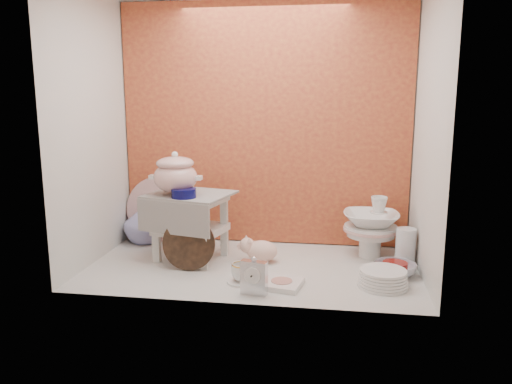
% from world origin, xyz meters
% --- Properties ---
extents(ground, '(1.80, 1.80, 0.00)m').
position_xyz_m(ground, '(0.00, 0.00, 0.00)').
color(ground, silver).
rests_on(ground, ground).
extents(niche_shell, '(1.86, 1.03, 1.53)m').
position_xyz_m(niche_shell, '(0.00, 0.18, 0.93)').
color(niche_shell, '#C76A31').
rests_on(niche_shell, ground).
extents(step_stool, '(0.52, 0.47, 0.39)m').
position_xyz_m(step_stool, '(-0.37, 0.09, 0.19)').
color(step_stool, silver).
rests_on(step_stool, ground).
extents(soup_tureen, '(0.31, 0.31, 0.24)m').
position_xyz_m(soup_tureen, '(-0.44, 0.05, 0.51)').
color(soup_tureen, white).
rests_on(soup_tureen, step_stool).
extents(cobalt_bowl, '(0.16, 0.16, 0.05)m').
position_xyz_m(cobalt_bowl, '(-0.37, -0.02, 0.41)').
color(cobalt_bowl, '#090944').
rests_on(cobalt_bowl, step_stool).
extents(floral_platter, '(0.42, 0.10, 0.42)m').
position_xyz_m(floral_platter, '(-0.68, 0.41, 0.21)').
color(floral_platter, white).
rests_on(floral_platter, ground).
extents(blue_white_vase, '(0.34, 0.34, 0.27)m').
position_xyz_m(blue_white_vase, '(-0.76, 0.36, 0.13)').
color(blue_white_vase, white).
rests_on(blue_white_vase, ground).
extents(lacquer_tray, '(0.29, 0.06, 0.29)m').
position_xyz_m(lacquer_tray, '(-0.33, -0.09, 0.15)').
color(lacquer_tray, black).
rests_on(lacquer_tray, ground).
extents(mantel_clock, '(0.13, 0.07, 0.19)m').
position_xyz_m(mantel_clock, '(0.07, -0.38, 0.09)').
color(mantel_clock, silver).
rests_on(mantel_clock, ground).
extents(plush_pig, '(0.27, 0.22, 0.13)m').
position_xyz_m(plush_pig, '(0.04, 0.09, 0.07)').
color(plush_pig, beige).
rests_on(plush_pig, ground).
extents(teacup_saucer, '(0.20, 0.20, 0.01)m').
position_xyz_m(teacup_saucer, '(-0.01, -0.24, 0.01)').
color(teacup_saucer, white).
rests_on(teacup_saucer, ground).
extents(gold_rim_teacup, '(0.12, 0.12, 0.09)m').
position_xyz_m(gold_rim_teacup, '(-0.01, -0.24, 0.06)').
color(gold_rim_teacup, white).
rests_on(gold_rim_teacup, teacup_saucer).
extents(lattice_dish, '(0.23, 0.23, 0.03)m').
position_xyz_m(lattice_dish, '(0.19, -0.26, 0.01)').
color(lattice_dish, white).
rests_on(lattice_dish, ground).
extents(dinner_plate_stack, '(0.27, 0.27, 0.09)m').
position_xyz_m(dinner_plate_stack, '(0.69, -0.19, 0.04)').
color(dinner_plate_stack, white).
rests_on(dinner_plate_stack, ground).
extents(crystal_bowl, '(0.25, 0.25, 0.07)m').
position_xyz_m(crystal_bowl, '(0.77, -0.02, 0.03)').
color(crystal_bowl, silver).
rests_on(crystal_bowl, ground).
extents(clear_glass_vase, '(0.13, 0.13, 0.22)m').
position_xyz_m(clear_glass_vase, '(0.84, 0.13, 0.11)').
color(clear_glass_vase, silver).
rests_on(clear_glass_vase, ground).
extents(porcelain_tower, '(0.33, 0.33, 0.37)m').
position_xyz_m(porcelain_tower, '(0.66, 0.28, 0.18)').
color(porcelain_tower, white).
rests_on(porcelain_tower, ground).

